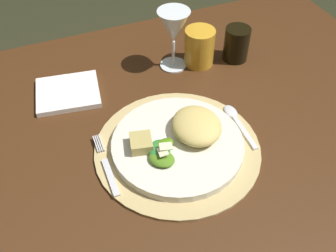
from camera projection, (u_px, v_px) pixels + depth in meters
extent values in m
cube|color=#442612|center=(168.00, 143.00, 0.82)|extent=(1.26, 0.91, 0.03)
cylinder|color=#412313|center=(266.00, 97.00, 1.46)|extent=(0.09, 0.09, 0.69)
cylinder|color=tan|center=(177.00, 148.00, 0.79)|extent=(0.33, 0.33, 0.01)
cylinder|color=silver|center=(178.00, 145.00, 0.78)|extent=(0.26, 0.26, 0.02)
ellipsoid|color=#DBBD67|center=(196.00, 126.00, 0.78)|extent=(0.11, 0.13, 0.04)
ellipsoid|color=#2F7934|center=(159.00, 150.00, 0.75)|extent=(0.06, 0.06, 0.01)
ellipsoid|color=#4F7D1D|center=(162.00, 159.00, 0.73)|extent=(0.06, 0.06, 0.01)
ellipsoid|color=#4A7C12|center=(163.00, 146.00, 0.75)|extent=(0.05, 0.04, 0.01)
cube|color=beige|center=(166.00, 146.00, 0.73)|extent=(0.03, 0.02, 0.00)
cube|color=beige|center=(163.00, 152.00, 0.73)|extent=(0.02, 0.03, 0.01)
cube|color=tan|center=(141.00, 143.00, 0.75)|extent=(0.05, 0.05, 0.02)
cube|color=silver|center=(111.00, 177.00, 0.73)|extent=(0.01, 0.09, 0.00)
cube|color=silver|center=(96.00, 144.00, 0.79)|extent=(0.00, 0.05, 0.00)
cube|color=silver|center=(98.00, 144.00, 0.79)|extent=(0.00, 0.05, 0.00)
cube|color=silver|center=(100.00, 143.00, 0.79)|extent=(0.00, 0.05, 0.00)
cube|color=silver|center=(102.00, 143.00, 0.79)|extent=(0.00, 0.05, 0.00)
cube|color=silver|center=(245.00, 132.00, 0.81)|extent=(0.02, 0.10, 0.00)
ellipsoid|color=silver|center=(231.00, 111.00, 0.85)|extent=(0.03, 0.04, 0.01)
cube|color=white|center=(68.00, 93.00, 0.90)|extent=(0.16, 0.14, 0.01)
cylinder|color=silver|center=(173.00, 65.00, 0.98)|extent=(0.07, 0.07, 0.00)
cylinder|color=silver|center=(173.00, 53.00, 0.95)|extent=(0.01, 0.01, 0.07)
cone|color=silver|center=(174.00, 27.00, 0.90)|extent=(0.08, 0.08, 0.08)
cylinder|color=gold|center=(199.00, 47.00, 0.96)|extent=(0.07, 0.07, 0.09)
cylinder|color=black|center=(236.00, 44.00, 0.97)|extent=(0.06, 0.06, 0.09)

